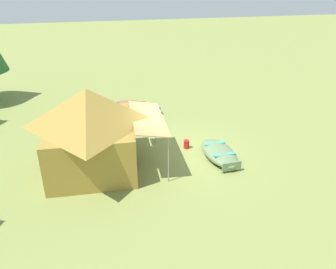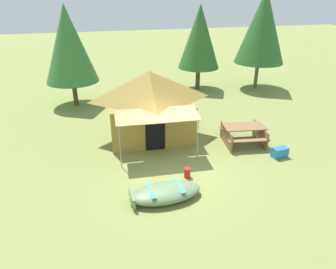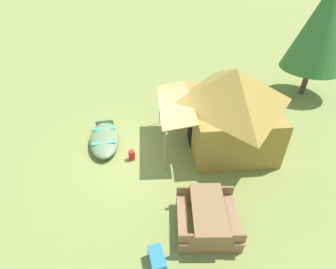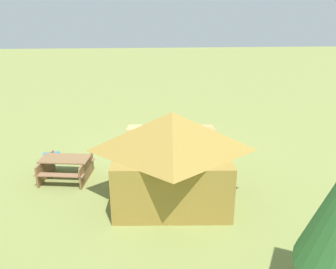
# 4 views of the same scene
# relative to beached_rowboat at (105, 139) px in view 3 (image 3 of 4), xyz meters

# --- Properties ---
(ground_plane) EXTENTS (80.00, 80.00, 0.00)m
(ground_plane) POSITION_rel_beached_rowboat_xyz_m (0.69, 1.48, -0.21)
(ground_plane) COLOR olive
(beached_rowboat) EXTENTS (2.25, 1.14, 0.41)m
(beached_rowboat) POSITION_rel_beached_rowboat_xyz_m (0.00, 0.00, 0.00)
(beached_rowboat) COLOR #657E56
(beached_rowboat) RESTS_ON ground_plane
(canvas_cabin_tent) EXTENTS (3.75, 4.15, 2.82)m
(canvas_cabin_tent) POSITION_rel_beached_rowboat_xyz_m (0.47, 4.45, 1.25)
(canvas_cabin_tent) COLOR olive
(canvas_cabin_tent) RESTS_ON ground_plane
(picnic_table) EXTENTS (1.83, 1.74, 0.77)m
(picnic_table) POSITION_rel_beached_rowboat_xyz_m (3.98, 2.77, 0.26)
(picnic_table) COLOR olive
(picnic_table) RESTS_ON ground_plane
(cooler_box) EXTENTS (0.62, 0.39, 0.38)m
(cooler_box) POSITION_rel_beached_rowboat_xyz_m (4.80, 1.38, -0.02)
(cooler_box) COLOR #2874B2
(cooler_box) RESTS_ON ground_plane
(fuel_can) EXTENTS (0.30, 0.30, 0.34)m
(fuel_can) POSITION_rel_beached_rowboat_xyz_m (1.01, 0.95, -0.05)
(fuel_can) COLOR red
(fuel_can) RESTS_ON ground_plane
(pine_tree_back_right) EXTENTS (2.71, 2.71, 5.14)m
(pine_tree_back_right) POSITION_rel_beached_rowboat_xyz_m (-2.67, 9.33, 3.00)
(pine_tree_back_right) COLOR brown
(pine_tree_back_right) RESTS_ON ground_plane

